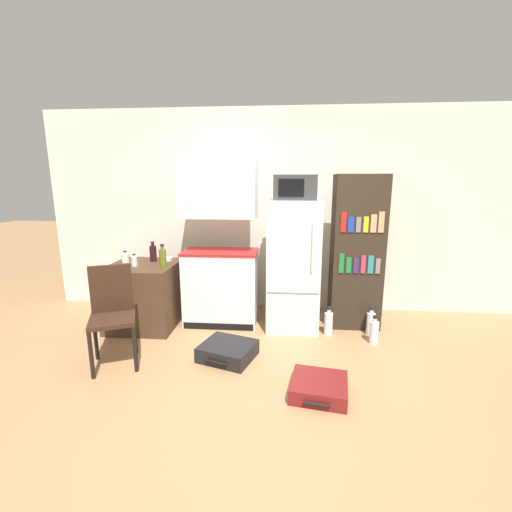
% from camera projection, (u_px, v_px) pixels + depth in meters
% --- Properties ---
extents(ground_plane, '(24.00, 24.00, 0.00)m').
position_uv_depth(ground_plane, '(257.00, 387.00, 2.92)').
color(ground_plane, '#A3754C').
extents(wall_back, '(6.40, 0.10, 2.64)m').
position_uv_depth(wall_back, '(284.00, 212.00, 4.57)').
color(wall_back, silver).
rests_on(wall_back, ground_plane).
extents(side_table, '(0.77, 0.79, 0.76)m').
position_uv_depth(side_table, '(145.00, 295.00, 4.13)').
color(side_table, '#422D1E').
rests_on(side_table, ground_plane).
extents(kitchen_hutch, '(0.89, 0.50, 1.97)m').
position_uv_depth(kitchen_hutch, '(220.00, 250.00, 4.09)').
color(kitchen_hutch, white).
rests_on(kitchen_hutch, ground_plane).
extents(refrigerator, '(0.60, 0.61, 1.51)m').
position_uv_depth(refrigerator, '(293.00, 265.00, 4.01)').
color(refrigerator, silver).
rests_on(refrigerator, ground_plane).
extents(microwave, '(0.47, 0.37, 0.27)m').
position_uv_depth(microwave, '(295.00, 187.00, 3.82)').
color(microwave, '#333333').
rests_on(microwave, refrigerator).
extents(bookshelf, '(0.58, 0.38, 1.80)m').
position_uv_depth(bookshelf, '(357.00, 253.00, 4.02)').
color(bookshelf, '#2D2319').
rests_on(bookshelf, ground_plane).
extents(bottle_wine_dark, '(0.08, 0.08, 0.24)m').
position_uv_depth(bottle_wine_dark, '(153.00, 253.00, 4.18)').
color(bottle_wine_dark, black).
rests_on(bottle_wine_dark, side_table).
extents(bottle_milk_white, '(0.09, 0.09, 0.14)m').
position_uv_depth(bottle_milk_white, '(125.00, 258.00, 4.13)').
color(bottle_milk_white, white).
rests_on(bottle_milk_white, side_table).
extents(bottle_olive_oil, '(0.08, 0.08, 0.27)m').
position_uv_depth(bottle_olive_oil, '(163.00, 258.00, 3.89)').
color(bottle_olive_oil, '#566619').
rests_on(bottle_olive_oil, side_table).
extents(bottle_clear_short, '(0.07, 0.07, 0.15)m').
position_uv_depth(bottle_clear_short, '(134.00, 261.00, 3.94)').
color(bottle_clear_short, silver).
rests_on(bottle_clear_short, side_table).
extents(bowl, '(0.15, 0.15, 0.04)m').
position_uv_depth(bowl, '(166.00, 259.00, 4.23)').
color(bowl, silver).
rests_on(bowl, side_table).
extents(chair, '(0.53, 0.53, 0.94)m').
position_uv_depth(chair, '(112.00, 307.00, 3.23)').
color(chair, black).
rests_on(chair, ground_plane).
extents(suitcase_large_flat, '(0.61, 0.57, 0.15)m').
position_uv_depth(suitcase_large_flat, '(228.00, 351.00, 3.38)').
color(suitcase_large_flat, black).
rests_on(suitcase_large_flat, ground_plane).
extents(suitcase_small_flat, '(0.51, 0.50, 0.13)m').
position_uv_depth(suitcase_small_flat, '(319.00, 387.00, 2.80)').
color(suitcase_small_flat, maroon).
rests_on(suitcase_small_flat, ground_plane).
extents(water_bottle_front, '(0.09, 0.09, 0.33)m').
position_uv_depth(water_bottle_front, '(371.00, 323.00, 3.89)').
color(water_bottle_front, silver).
rests_on(water_bottle_front, ground_plane).
extents(water_bottle_middle, '(0.09, 0.09, 0.31)m').
position_uv_depth(water_bottle_middle, '(374.00, 332.00, 3.68)').
color(water_bottle_middle, silver).
rests_on(water_bottle_middle, ground_plane).
extents(water_bottle_back, '(0.10, 0.10, 0.33)m').
position_uv_depth(water_bottle_back, '(328.00, 323.00, 3.89)').
color(water_bottle_back, silver).
rests_on(water_bottle_back, ground_plane).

